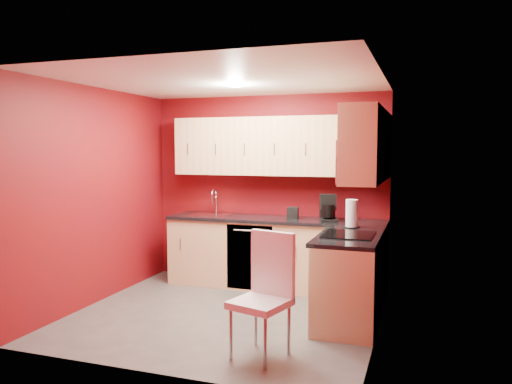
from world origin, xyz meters
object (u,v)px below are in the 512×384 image
Objects in this scene: microwave at (361,162)px; coffee_maker at (329,208)px; dining_chair at (260,296)px; sink at (211,212)px; napkin_holder at (293,213)px; paper_towel at (352,214)px.

coffee_maker is (-0.49, 0.92, -0.59)m from microwave.
dining_chair is (-0.69, -1.13, -1.13)m from microwave.
sink is 1.59× the size of coffee_maker.
sink is 0.49× the size of dining_chair.
napkin_holder is at bearing -0.61° from sink.
sink is 1.61m from coffee_maker.
coffee_maker is at bearing -8.94° from napkin_holder.
paper_towel is (0.81, -0.47, 0.08)m from napkin_holder.
napkin_holder is at bearing 134.13° from microwave.
coffee_maker reaches higher than dining_chair.
coffee_maker is at bearing -3.07° from sink.
paper_towel is at bearing 106.83° from microwave.
napkin_holder is 0.14× the size of dining_chair.
coffee_maker is at bearing 129.89° from paper_towel.
sink reaches higher than coffee_maker.
sink reaches higher than napkin_holder.
sink is at bearing 157.62° from coffee_maker.
paper_towel is (0.33, -0.40, -0.01)m from coffee_maker.
microwave is at bearing -73.17° from paper_towel.
microwave is 0.71× the size of dining_chair.
paper_towel is at bearing -69.42° from coffee_maker.
sink is 1.65× the size of paper_towel.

